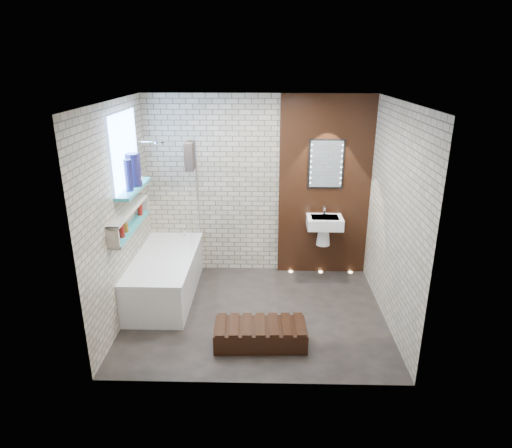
{
  "coord_description": "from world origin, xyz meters",
  "views": [
    {
      "loc": [
        0.13,
        -4.93,
        3.01
      ],
      "look_at": [
        0.0,
        0.15,
        1.15
      ],
      "focal_mm": 31.47,
      "sensor_mm": 36.0,
      "label": 1
    }
  ],
  "objects_px": {
    "washbasin": "(324,226)",
    "led_mirror": "(326,164)",
    "bathtub": "(165,276)",
    "walnut_step": "(260,335)",
    "bath_screen": "(193,196)"
  },
  "relations": [
    {
      "from": "bathtub",
      "to": "bath_screen",
      "type": "relative_size",
      "value": 1.24
    },
    {
      "from": "bath_screen",
      "to": "led_mirror",
      "type": "bearing_deg",
      "value": 10.66
    },
    {
      "from": "bath_screen",
      "to": "led_mirror",
      "type": "height_order",
      "value": "led_mirror"
    },
    {
      "from": "washbasin",
      "to": "walnut_step",
      "type": "relative_size",
      "value": 0.57
    },
    {
      "from": "washbasin",
      "to": "led_mirror",
      "type": "xyz_separation_m",
      "value": [
        0.0,
        0.16,
        0.86
      ]
    },
    {
      "from": "bathtub",
      "to": "walnut_step",
      "type": "relative_size",
      "value": 1.7
    },
    {
      "from": "bathtub",
      "to": "washbasin",
      "type": "relative_size",
      "value": 3.0
    },
    {
      "from": "led_mirror",
      "to": "walnut_step",
      "type": "height_order",
      "value": "led_mirror"
    },
    {
      "from": "walnut_step",
      "to": "washbasin",
      "type": "bearing_deg",
      "value": 62.7
    },
    {
      "from": "bath_screen",
      "to": "walnut_step",
      "type": "height_order",
      "value": "bath_screen"
    },
    {
      "from": "bath_screen",
      "to": "bathtub",
      "type": "bearing_deg",
      "value": -128.9
    },
    {
      "from": "led_mirror",
      "to": "walnut_step",
      "type": "relative_size",
      "value": 0.68
    },
    {
      "from": "bathtub",
      "to": "washbasin",
      "type": "distance_m",
      "value": 2.32
    },
    {
      "from": "led_mirror",
      "to": "walnut_step",
      "type": "distance_m",
      "value": 2.57
    },
    {
      "from": "washbasin",
      "to": "walnut_step",
      "type": "height_order",
      "value": "washbasin"
    }
  ]
}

